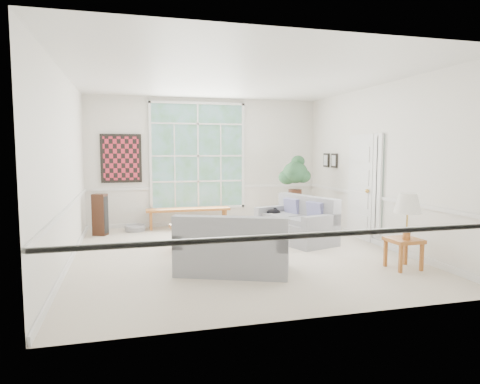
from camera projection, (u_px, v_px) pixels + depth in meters
name	position (u px, v px, depth m)	size (l,w,h in m)	color
floor	(237.00, 253.00, 7.45)	(5.50, 6.00, 0.01)	beige
ceiling	(237.00, 78.00, 7.15)	(5.50, 6.00, 0.02)	white
wall_back	(206.00, 162.00, 10.19)	(5.50, 0.02, 3.00)	white
wall_front	(310.00, 179.00, 4.42)	(5.50, 0.02, 3.00)	white
wall_left	(65.00, 169.00, 6.60)	(0.02, 6.00, 3.00)	white
wall_right	(379.00, 166.00, 8.00)	(0.02, 6.00, 3.00)	white
window_back	(198.00, 156.00, 10.09)	(2.30, 0.08, 2.40)	white
entry_door	(360.00, 187.00, 8.61)	(0.08, 0.90, 2.10)	white
door_sidelight	(378.00, 184.00, 8.00)	(0.08, 0.26, 1.90)	white
wall_art	(121.00, 158.00, 9.64)	(0.90, 0.06, 1.10)	maroon
wall_frame_near	(334.00, 161.00, 9.67)	(0.04, 0.26, 0.32)	black
wall_frame_far	(326.00, 160.00, 10.05)	(0.04, 0.26, 0.32)	black
loveseat_right	(295.00, 219.00, 8.38)	(0.84, 1.63, 0.88)	gray
loveseat_front	(233.00, 243.00, 6.27)	(1.62, 0.84, 0.87)	gray
coffee_table	(205.00, 237.00, 7.72)	(1.20, 0.66, 0.45)	#A96027
pewter_bowl	(203.00, 223.00, 7.71)	(0.29, 0.29, 0.07)	gray
window_bench	(188.00, 218.00, 9.86)	(1.91, 0.37, 0.45)	#A96027
end_table	(295.00, 215.00, 9.77)	(0.63, 0.63, 0.63)	#A96027
houseplant	(295.00, 178.00, 9.74)	(0.61, 0.61, 1.05)	#2B5734
side_table	(403.00, 254.00, 6.46)	(0.46, 0.46, 0.47)	#A96027
table_lamp	(407.00, 217.00, 6.34)	(0.40, 0.40, 0.69)	silver
pet_bed	(135.00, 228.00, 9.47)	(0.46, 0.46, 0.14)	gray
floor_speaker	(100.00, 215.00, 8.97)	(0.27, 0.21, 0.87)	#361C10
cat	(273.00, 212.00, 8.80)	(0.30, 0.21, 0.14)	black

